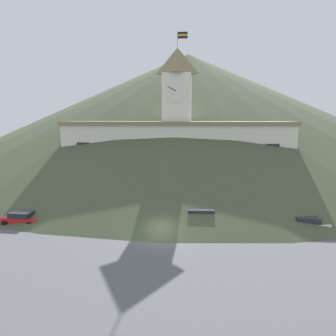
% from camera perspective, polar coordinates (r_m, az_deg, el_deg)
% --- Properties ---
extents(ground_plane, '(160.00, 160.00, 0.00)m').
position_cam_1_polar(ground_plane, '(33.31, -1.40, -12.23)').
color(ground_plane, '#565659').
extents(civic_building, '(36.67, 8.82, 25.32)m').
position_cam_1_polar(civic_building, '(54.05, 1.57, 2.95)').
color(civic_building, silver).
rests_on(civic_building, ground).
extents(banner_fence, '(37.85, 0.12, 2.19)m').
position_cam_1_polar(banner_fence, '(48.02, 0.93, -4.34)').
color(banner_fence, gold).
rests_on(banner_fence, ground).
extents(hillside_backdrop, '(130.25, 130.25, 29.64)m').
position_cam_1_polar(hillside_backdrop, '(94.97, 3.43, 10.38)').
color(hillside_backdrop, '#424C33').
rests_on(hillside_backdrop, ground).
extents(street_lamp_center, '(1.26, 0.36, 5.37)m').
position_cam_1_polar(street_lamp_center, '(49.59, -6.21, -0.71)').
color(street_lamp_center, black).
rests_on(street_lamp_center, ground).
extents(street_lamp_right, '(1.26, 0.36, 4.81)m').
position_cam_1_polar(street_lamp_right, '(48.64, 8.26, -1.34)').
color(street_lamp_right, black).
rests_on(street_lamp_right, ground).
extents(car_yellow_coupe, '(4.37, 2.48, 1.35)m').
position_cam_1_polar(car_yellow_coupe, '(44.15, 9.03, -6.23)').
color(car_yellow_coupe, yellow).
rests_on(car_yellow_coupe, ground).
extents(car_white_taxi, '(4.52, 2.17, 1.50)m').
position_cam_1_polar(car_white_taxi, '(38.38, 22.97, -8.99)').
color(car_white_taxi, white).
rests_on(car_white_taxi, ground).
extents(car_red_sedan, '(4.51, 2.36, 1.45)m').
position_cam_1_polar(car_red_sedan, '(40.85, -24.12, -8.04)').
color(car_red_sedan, red).
rests_on(car_red_sedan, ground).
extents(car_blue_van, '(5.24, 2.71, 2.10)m').
position_cam_1_polar(car_blue_van, '(36.57, 5.71, -8.75)').
color(car_blue_van, '#284C99').
rests_on(car_blue_van, ground).
extents(pedestrian, '(0.41, 0.45, 1.82)m').
position_cam_1_polar(pedestrian, '(46.56, -5.06, -4.91)').
color(pedestrian, brown).
rests_on(pedestrian, ground).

